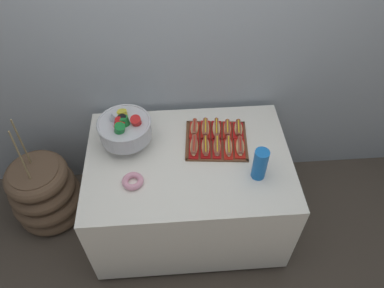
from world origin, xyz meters
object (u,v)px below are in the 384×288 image
at_px(hot_dog_4, 240,147).
at_px(donut, 133,181).
at_px(hot_dog_2, 217,147).
at_px(hot_dog_8, 227,129).
at_px(serving_tray, 216,141).
at_px(hot_dog_6, 205,129).
at_px(buffet_table, 189,190).
at_px(hot_dog_0, 194,146).
at_px(hot_dog_5, 194,128).
at_px(hot_dog_7, 216,129).
at_px(punch_bowl, 125,128).
at_px(floor_vase, 45,193).
at_px(hot_dog_9, 238,129).
at_px(hot_dog_3, 228,147).
at_px(cup_stack, 260,164).
at_px(hot_dog_1, 206,147).

distance_m(hot_dog_4, donut, 0.72).
height_order(hot_dog_2, hot_dog_8, hot_dog_2).
relative_size(hot_dog_2, hot_dog_8, 1.06).
relative_size(serving_tray, hot_dog_8, 2.56).
relative_size(hot_dog_6, donut, 1.40).
xyz_separation_m(buffet_table, hot_dog_6, (0.13, 0.22, 0.40)).
relative_size(hot_dog_0, hot_dog_5, 1.19).
distance_m(serving_tray, hot_dog_2, 0.09).
xyz_separation_m(serving_tray, hot_dog_7, (0.01, 0.08, 0.03)).
bearing_deg(punch_bowl, hot_dog_4, -9.21).
bearing_deg(hot_dog_6, hot_dog_2, -70.80).
bearing_deg(serving_tray, hot_dog_8, 42.48).
height_order(floor_vase, hot_dog_6, floor_vase).
bearing_deg(hot_dog_9, hot_dog_8, 174.76).
bearing_deg(hot_dog_8, floor_vase, -177.51).
bearing_deg(hot_dog_4, hot_dog_3, 174.76).
bearing_deg(hot_dog_4, hot_dog_6, 138.50).
distance_m(hot_dog_2, punch_bowl, 0.61).
relative_size(hot_dog_5, hot_dog_8, 0.93).
xyz_separation_m(hot_dog_3, punch_bowl, (-0.66, 0.11, 0.11)).
xyz_separation_m(floor_vase, serving_tray, (1.29, -0.02, 0.50)).
relative_size(floor_vase, punch_bowl, 2.84).
distance_m(hot_dog_3, hot_dog_8, 0.17).
bearing_deg(cup_stack, hot_dog_8, 110.14).
bearing_deg(hot_dog_1, serving_tray, 42.48).
xyz_separation_m(hot_dog_1, hot_dog_3, (0.15, -0.01, 0.00)).
xyz_separation_m(floor_vase, hot_dog_3, (1.35, -0.10, 0.53)).
relative_size(hot_dog_0, hot_dog_3, 1.01).
height_order(serving_tray, hot_dog_6, hot_dog_6).
bearing_deg(buffet_table, hot_dog_4, 5.94).
xyz_separation_m(serving_tray, hot_dog_0, (-0.16, -0.07, 0.03)).
height_order(hot_dog_2, donut, hot_dog_2).
bearing_deg(serving_tray, hot_dog_3, -52.97).
height_order(hot_dog_5, hot_dog_9, hot_dog_5).
distance_m(buffet_table, hot_dog_3, 0.48).
xyz_separation_m(hot_dog_1, cup_stack, (0.30, -0.23, 0.08)).
relative_size(hot_dog_3, cup_stack, 0.85).
distance_m(hot_dog_1, donut, 0.52).
bearing_deg(hot_dog_0, hot_dog_9, 23.57).
height_order(hot_dog_7, hot_dog_8, same).
bearing_deg(hot_dog_9, punch_bowl, -176.61).
bearing_deg(hot_dog_5, floor_vase, -176.00).
relative_size(buffet_table, hot_dog_0, 7.07).
height_order(hot_dog_3, hot_dog_5, hot_dog_5).
relative_size(hot_dog_8, hot_dog_9, 1.05).
distance_m(hot_dog_3, hot_dog_6, 0.22).
bearing_deg(buffet_table, hot_dog_0, 56.80).
xyz_separation_m(hot_dog_4, hot_dog_7, (-0.13, 0.18, -0.00)).
bearing_deg(buffet_table, serving_tray, 33.54).
bearing_deg(cup_stack, hot_dog_2, 135.81).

